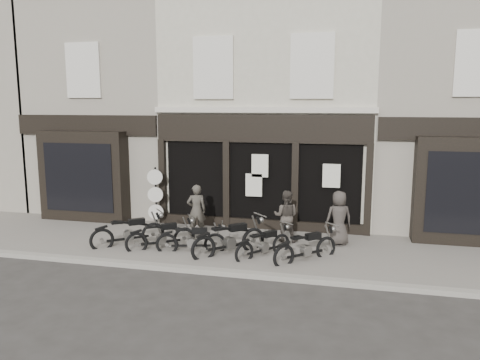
% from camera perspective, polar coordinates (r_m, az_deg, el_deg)
% --- Properties ---
extents(ground_plane, '(90.00, 90.00, 0.00)m').
position_cam_1_polar(ground_plane, '(13.09, -0.01, -9.65)').
color(ground_plane, '#2D2B28').
rests_on(ground_plane, ground).
extents(pavement, '(30.00, 4.20, 0.12)m').
position_cam_1_polar(pavement, '(13.91, 0.87, -8.24)').
color(pavement, slate).
rests_on(pavement, ground_plane).
extents(kerb, '(30.00, 0.25, 0.13)m').
position_cam_1_polar(kerb, '(11.93, -1.43, -11.25)').
color(kerb, gray).
rests_on(kerb, ground_plane).
extents(central_building, '(7.30, 6.22, 8.34)m').
position_cam_1_polar(central_building, '(18.22, 4.41, 8.74)').
color(central_building, beige).
rests_on(central_building, ground).
extents(neighbour_left, '(5.60, 6.73, 8.34)m').
position_cam_1_polar(neighbour_left, '(20.18, -13.92, 8.43)').
color(neighbour_left, gray).
rests_on(neighbour_left, ground).
extents(neighbour_right, '(5.60, 6.73, 8.34)m').
position_cam_1_polar(neighbour_right, '(18.27, 24.65, 7.80)').
color(neighbour_right, gray).
rests_on(neighbour_right, ground).
extents(motorcycle_0, '(1.85, 1.62, 1.06)m').
position_cam_1_polar(motorcycle_0, '(14.30, -13.39, -6.48)').
color(motorcycle_0, black).
rests_on(motorcycle_0, ground).
extents(motorcycle_1, '(1.78, 1.42, 0.99)m').
position_cam_1_polar(motorcycle_1, '(13.83, -9.53, -7.03)').
color(motorcycle_1, black).
rests_on(motorcycle_1, ground).
extents(motorcycle_2, '(1.96, 0.79, 0.96)m').
position_cam_1_polar(motorcycle_2, '(13.41, -5.88, -7.53)').
color(motorcycle_2, black).
rests_on(motorcycle_2, ground).
extents(motorcycle_3, '(1.85, 1.82, 1.12)m').
position_cam_1_polar(motorcycle_3, '(13.13, -1.24, -7.55)').
color(motorcycle_3, black).
rests_on(motorcycle_3, ground).
extents(motorcycle_4, '(1.41, 1.62, 0.93)m').
position_cam_1_polar(motorcycle_4, '(13.01, 2.93, -8.09)').
color(motorcycle_4, black).
rests_on(motorcycle_4, ground).
extents(motorcycle_5, '(1.66, 1.62, 1.00)m').
position_cam_1_polar(motorcycle_5, '(12.73, 8.07, -8.42)').
color(motorcycle_5, black).
rests_on(motorcycle_5, ground).
extents(man_left, '(0.70, 0.59, 1.64)m').
position_cam_1_polar(man_left, '(14.76, -5.33, -3.70)').
color(man_left, '#403B34').
rests_on(man_left, pavement).
extents(man_centre, '(0.79, 0.63, 1.57)m').
position_cam_1_polar(man_centre, '(14.20, 5.62, -4.39)').
color(man_centre, '#403934').
rests_on(man_centre, pavement).
extents(man_right, '(0.93, 0.77, 1.62)m').
position_cam_1_polar(man_right, '(14.07, 11.95, -4.56)').
color(man_right, '#393430').
rests_on(man_right, pavement).
extents(advert_sign_post, '(0.51, 0.33, 2.13)m').
position_cam_1_polar(advert_sign_post, '(16.15, -10.23, -2.33)').
color(advert_sign_post, black).
rests_on(advert_sign_post, ground).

